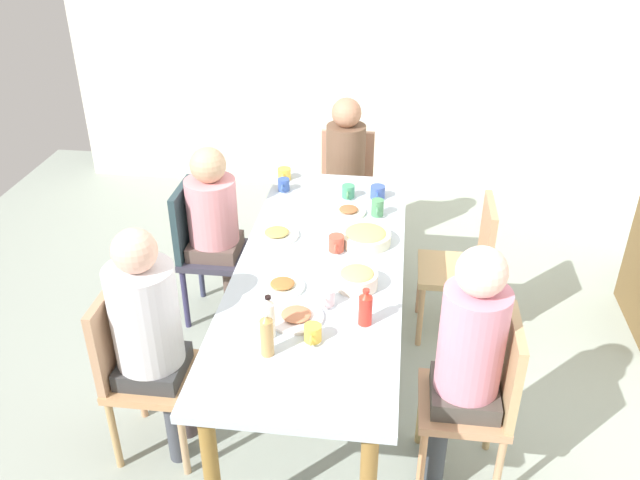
% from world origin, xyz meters
% --- Properties ---
extents(ground_plane, '(6.19, 6.19, 0.00)m').
position_xyz_m(ground_plane, '(0.00, 0.00, 0.00)').
color(ground_plane, '#939F93').
extents(wall_left, '(0.12, 4.94, 2.60)m').
position_xyz_m(wall_left, '(-2.64, 0.00, 1.30)').
color(wall_left, silver).
rests_on(wall_left, ground_plane).
extents(dining_table, '(2.26, 0.85, 0.77)m').
position_xyz_m(dining_table, '(0.00, 0.00, 0.69)').
color(dining_table, silver).
rests_on(dining_table, ground_plane).
extents(chair_0, '(0.40, 0.40, 0.90)m').
position_xyz_m(chair_0, '(-0.56, -0.81, 0.51)').
color(chair_0, '#373543').
rests_on(chair_0, ground_plane).
extents(person_0, '(0.30, 0.30, 1.16)m').
position_xyz_m(person_0, '(-0.56, -0.71, 0.70)').
color(person_0, brown).
rests_on(person_0, ground_plane).
extents(chair_1, '(0.40, 0.40, 0.90)m').
position_xyz_m(chair_1, '(-0.56, 0.81, 0.51)').
color(chair_1, tan).
rests_on(chair_1, ground_plane).
extents(chair_2, '(0.40, 0.40, 0.90)m').
position_xyz_m(chair_2, '(-1.51, 0.00, 0.51)').
color(chair_2, tan).
rests_on(chair_2, ground_plane).
extents(person_2, '(0.30, 0.30, 1.20)m').
position_xyz_m(person_2, '(-1.42, 0.00, 0.71)').
color(person_2, brown).
rests_on(person_2, ground_plane).
extents(chair_3, '(0.40, 0.40, 0.90)m').
position_xyz_m(chair_3, '(0.56, -0.81, 0.51)').
color(chair_3, tan).
rests_on(chair_3, ground_plane).
extents(person_3, '(0.31, 0.31, 1.24)m').
position_xyz_m(person_3, '(0.56, -0.72, 0.74)').
color(person_3, '#463A3B').
rests_on(person_3, ground_plane).
extents(chair_4, '(0.40, 0.40, 0.90)m').
position_xyz_m(chair_4, '(0.56, 0.81, 0.51)').
color(chair_4, tan).
rests_on(chair_4, ground_plane).
extents(person_4, '(0.30, 0.30, 1.26)m').
position_xyz_m(person_4, '(0.56, 0.72, 0.75)').
color(person_4, '#373C43').
rests_on(person_4, ground_plane).
extents(plate_0, '(0.24, 0.24, 0.04)m').
position_xyz_m(plate_0, '(-0.27, -0.28, 0.79)').
color(plate_0, white).
rests_on(plate_0, dining_table).
extents(plate_1, '(0.25, 0.25, 0.04)m').
position_xyz_m(plate_1, '(0.47, -0.05, 0.79)').
color(plate_1, white).
rests_on(plate_1, dining_table).
extents(plate_2, '(0.20, 0.20, 0.04)m').
position_xyz_m(plate_2, '(-0.59, 0.09, 0.79)').
color(plate_2, silver).
rests_on(plate_2, dining_table).
extents(plate_3, '(0.22, 0.22, 0.04)m').
position_xyz_m(plate_3, '(0.23, -0.15, 0.79)').
color(plate_3, white).
rests_on(plate_3, dining_table).
extents(bowl_0, '(0.28, 0.28, 0.08)m').
position_xyz_m(bowl_0, '(-0.26, 0.22, 0.81)').
color(bowl_0, beige).
rests_on(bowl_0, dining_table).
extents(bowl_1, '(0.20, 0.20, 0.10)m').
position_xyz_m(bowl_1, '(0.17, 0.20, 0.82)').
color(bowl_1, beige).
rests_on(bowl_1, dining_table).
extents(cup_0, '(0.12, 0.08, 0.09)m').
position_xyz_m(cup_0, '(-0.16, 0.07, 0.82)').
color(cup_0, '#C2503D').
rests_on(cup_0, dining_table).
extents(cup_1, '(0.11, 0.07, 0.08)m').
position_xyz_m(cup_1, '(-0.85, -0.34, 0.81)').
color(cup_1, '#3553A0').
rests_on(cup_1, dining_table).
extents(cup_2, '(0.11, 0.08, 0.08)m').
position_xyz_m(cup_2, '(-0.80, 0.07, 0.81)').
color(cup_2, '#418F68').
rests_on(cup_2, dining_table).
extents(cup_3, '(0.12, 0.08, 0.07)m').
position_xyz_m(cup_3, '(-1.02, -0.36, 0.81)').
color(cup_3, '#EDBD44').
rests_on(cup_3, dining_table).
extents(cup_4, '(0.11, 0.08, 0.08)m').
position_xyz_m(cup_4, '(0.61, 0.05, 0.81)').
color(cup_4, yellow).
rests_on(cup_4, dining_table).
extents(cup_5, '(0.12, 0.08, 0.08)m').
position_xyz_m(cup_5, '(0.34, 0.07, 0.82)').
color(cup_5, white).
rests_on(cup_5, dining_table).
extents(cup_6, '(0.11, 0.07, 0.10)m').
position_xyz_m(cup_6, '(-0.59, 0.26, 0.82)').
color(cup_6, '#4B8C5B').
rests_on(cup_6, dining_table).
extents(cup_7, '(0.13, 0.09, 0.08)m').
position_xyz_m(cup_7, '(-0.82, 0.25, 0.81)').
color(cup_7, '#3A55A0').
rests_on(cup_7, dining_table).
extents(bottle_0, '(0.06, 0.06, 0.18)m').
position_xyz_m(bottle_0, '(0.46, 0.26, 0.86)').
color(bottle_0, red).
rests_on(bottle_0, dining_table).
extents(bottle_1, '(0.06, 0.06, 0.21)m').
position_xyz_m(bottle_1, '(0.73, -0.13, 0.88)').
color(bottle_1, tan).
rests_on(bottle_1, dining_table).
extents(bottle_2, '(0.05, 0.05, 0.21)m').
position_xyz_m(bottle_2, '(0.60, -0.15, 0.87)').
color(bottle_2, silver).
rests_on(bottle_2, dining_table).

